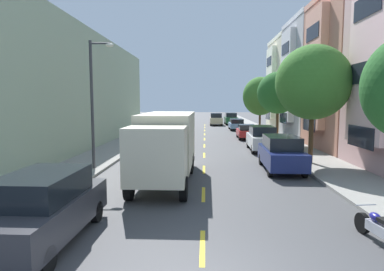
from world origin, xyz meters
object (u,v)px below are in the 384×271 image
(parked_suv_charcoal, at_px, (43,207))
(parked_wagon_sky, at_px, (236,124))
(delivery_box_truck, at_px, (166,142))
(street_tree_farthest, at_px, (260,96))
(parked_hatchback_orange, at_px, (174,123))
(street_tree_third, at_px, (278,93))
(parked_suv_forest, at_px, (231,118))
(parked_hatchback_red, at_px, (246,132))
(street_tree_second, at_px, (313,82))
(parked_suv_navy, at_px, (281,153))
(parked_suv_white, at_px, (262,138))
(parked_hatchback_black, at_px, (181,119))
(street_lamp, at_px, (94,95))
(moving_champagne_sedan, at_px, (216,119))
(parked_sedan_silver, at_px, (162,131))
(parked_motorcycle, at_px, (379,229))

(parked_suv_charcoal, distance_m, parked_wagon_sky, 36.87)
(parked_suv_charcoal, bearing_deg, delivery_box_truck, 71.02)
(street_tree_farthest, xyz_separation_m, parked_hatchback_orange, (-10.72, 7.70, -3.65))
(street_tree_third, bearing_deg, parked_suv_forest, 94.72)
(parked_suv_charcoal, relative_size, parked_hatchback_red, 1.20)
(street_tree_second, relative_size, parked_suv_navy, 1.44)
(street_tree_second, distance_m, delivery_box_truck, 9.73)
(parked_suv_navy, xyz_separation_m, parked_hatchback_red, (-0.03, 15.44, -0.23))
(parked_suv_charcoal, xyz_separation_m, parked_suv_white, (8.75, 17.20, 0.00))
(delivery_box_truck, bearing_deg, parked_hatchback_black, 93.31)
(street_tree_farthest, bearing_deg, parked_hatchback_orange, 144.31)
(street_lamp, distance_m, moving_champagne_sedan, 36.48)
(parked_suv_forest, height_order, parked_hatchback_red, parked_suv_forest)
(street_tree_farthest, bearing_deg, delivery_box_truck, -109.61)
(parked_wagon_sky, bearing_deg, moving_champagne_sedan, 105.01)
(parked_suv_forest, height_order, parked_hatchback_orange, parked_suv_forest)
(street_lamp, height_order, parked_suv_white, street_lamp)
(parked_suv_charcoal, bearing_deg, street_tree_third, 62.89)
(street_tree_second, height_order, parked_suv_navy, street_tree_second)
(street_tree_third, height_order, parked_suv_navy, street_tree_third)
(parked_hatchback_black, bearing_deg, parked_sedan_silver, -90.30)
(parked_hatchback_red, bearing_deg, parked_suv_navy, -89.88)
(street_tree_third, xyz_separation_m, parked_sedan_silver, (-10.81, 4.34, -3.81))
(street_lamp, relative_size, parked_suv_navy, 1.42)
(parked_suv_forest, xyz_separation_m, parked_motorcycle, (0.46, -46.18, -0.58))
(parked_suv_white, distance_m, parked_motorcycle, 16.91)
(street_tree_farthest, relative_size, street_lamp, 0.94)
(parked_sedan_silver, bearing_deg, street_tree_second, -51.77)
(parked_hatchback_orange, distance_m, parked_hatchback_black, 12.11)
(street_tree_third, relative_size, parked_sedan_silver, 1.38)
(street_lamp, xyz_separation_m, parked_sedan_silver, (1.54, 15.85, -3.39))
(parked_suv_forest, height_order, parked_hatchback_black, parked_suv_forest)
(street_tree_farthest, bearing_deg, parked_suv_charcoal, -109.46)
(parked_hatchback_black, relative_size, parked_suv_white, 0.83)
(parked_wagon_sky, distance_m, parked_motorcycle, 35.58)
(street_tree_second, relative_size, parked_hatchback_orange, 1.73)
(parked_wagon_sky, relative_size, parked_hatchback_black, 1.17)
(street_tree_farthest, distance_m, parked_hatchback_black, 22.81)
(street_tree_farthest, bearing_deg, parked_wagon_sky, 111.30)
(street_tree_second, height_order, parked_sedan_silver, street_tree_second)
(parked_hatchback_orange, relative_size, moving_champagne_sedan, 0.84)
(street_tree_second, relative_size, moving_champagne_sedan, 1.46)
(parked_suv_forest, bearing_deg, parked_suv_navy, -90.01)
(delivery_box_truck, bearing_deg, moving_champagne_sedan, 84.54)
(street_tree_third, bearing_deg, parked_motorcycle, -94.59)
(parked_suv_white, xyz_separation_m, parked_motorcycle, (0.29, -16.90, -0.58))
(parked_hatchback_red, bearing_deg, delivery_box_truck, -108.56)
(parked_wagon_sky, relative_size, parked_suv_white, 0.97)
(street_lamp, xyz_separation_m, parked_suv_forest, (10.23, 37.11, -3.16))
(parked_hatchback_black, xyz_separation_m, parked_suv_white, (8.74, -32.89, 0.23))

